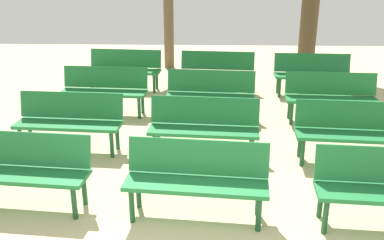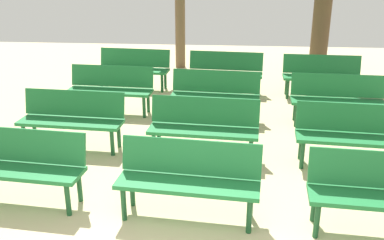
{
  "view_description": "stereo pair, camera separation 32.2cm",
  "coord_description": "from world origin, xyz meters",
  "px_view_note": "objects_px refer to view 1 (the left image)",
  "views": [
    {
      "loc": [
        0.19,
        -2.79,
        2.8
      ],
      "look_at": [
        0.0,
        3.23,
        0.55
      ],
      "focal_mm": 40.94,
      "sensor_mm": 36.0,
      "label": 1
    },
    {
      "loc": [
        0.51,
        -2.77,
        2.8
      ],
      "look_at": [
        0.0,
        3.23,
        0.55
      ],
      "focal_mm": 40.94,
      "sensor_mm": 36.0,
      "label": 2
    }
  ],
  "objects_px": {
    "bench_r3_c1": "(217,69)",
    "bench_r2_c0": "(104,88)",
    "bench_r2_c1": "(211,92)",
    "bench_r0_c0": "(22,166)",
    "bench_r0_c1": "(197,175)",
    "bench_r1_c1": "(204,124)",
    "bench_r3_c0": "(125,67)",
    "bench_r3_c2": "(312,72)",
    "bench_r1_c0": "(70,118)",
    "bench_r1_c2": "(352,129)",
    "bench_r2_c2": "(331,94)"
  },
  "relations": [
    {
      "from": "bench_r3_c1",
      "to": "bench_r2_c0",
      "type": "bearing_deg",
      "value": -140.67
    },
    {
      "from": "bench_r2_c0",
      "to": "bench_r2_c1",
      "type": "xyz_separation_m",
      "value": [
        1.99,
        -0.21,
        0.0
      ]
    },
    {
      "from": "bench_r0_c0",
      "to": "bench_r0_c1",
      "type": "distance_m",
      "value": 2.06
    },
    {
      "from": "bench_r0_c0",
      "to": "bench_r2_c1",
      "type": "bearing_deg",
      "value": 59.41
    },
    {
      "from": "bench_r2_c0",
      "to": "bench_r3_c1",
      "type": "distance_m",
      "value": 2.62
    },
    {
      "from": "bench_r1_c1",
      "to": "bench_r3_c0",
      "type": "relative_size",
      "value": 1.0
    },
    {
      "from": "bench_r3_c0",
      "to": "bench_r3_c1",
      "type": "bearing_deg",
      "value": 0.44
    },
    {
      "from": "bench_r0_c1",
      "to": "bench_r3_c2",
      "type": "relative_size",
      "value": 1.01
    },
    {
      "from": "bench_r2_c1",
      "to": "bench_r3_c1",
      "type": "distance_m",
      "value": 1.71
    },
    {
      "from": "bench_r1_c0",
      "to": "bench_r2_c0",
      "type": "relative_size",
      "value": 1.0
    },
    {
      "from": "bench_r1_c2",
      "to": "bench_r0_c1",
      "type": "bearing_deg",
      "value": -141.07
    },
    {
      "from": "bench_r0_c1",
      "to": "bench_r3_c2",
      "type": "xyz_separation_m",
      "value": [
        2.36,
        4.8,
        0.0
      ]
    },
    {
      "from": "bench_r2_c1",
      "to": "bench_r2_c0",
      "type": "bearing_deg",
      "value": 178.6
    },
    {
      "from": "bench_r1_c1",
      "to": "bench_r3_c0",
      "type": "distance_m",
      "value": 3.94
    },
    {
      "from": "bench_r0_c1",
      "to": "bench_r1_c2",
      "type": "relative_size",
      "value": 1.0
    },
    {
      "from": "bench_r0_c0",
      "to": "bench_r2_c0",
      "type": "distance_m",
      "value": 3.31
    },
    {
      "from": "bench_r0_c0",
      "to": "bench_r3_c2",
      "type": "relative_size",
      "value": 1.01
    },
    {
      "from": "bench_r1_c0",
      "to": "bench_r2_c2",
      "type": "xyz_separation_m",
      "value": [
        4.3,
        1.37,
        0.0
      ]
    },
    {
      "from": "bench_r2_c2",
      "to": "bench_r3_c2",
      "type": "bearing_deg",
      "value": 91.89
    },
    {
      "from": "bench_r1_c0",
      "to": "bench_r0_c1",
      "type": "bearing_deg",
      "value": -38.52
    },
    {
      "from": "bench_r1_c2",
      "to": "bench_r3_c0",
      "type": "bearing_deg",
      "value": 141.83
    },
    {
      "from": "bench_r1_c0",
      "to": "bench_r1_c1",
      "type": "height_order",
      "value": "same"
    },
    {
      "from": "bench_r0_c1",
      "to": "bench_r1_c0",
      "type": "distance_m",
      "value": 2.66
    },
    {
      "from": "bench_r1_c1",
      "to": "bench_r1_c2",
      "type": "height_order",
      "value": "same"
    },
    {
      "from": "bench_r1_c2",
      "to": "bench_r3_c2",
      "type": "height_order",
      "value": "same"
    },
    {
      "from": "bench_r3_c1",
      "to": "bench_r1_c1",
      "type": "bearing_deg",
      "value": -90.06
    },
    {
      "from": "bench_r1_c0",
      "to": "bench_r2_c1",
      "type": "bearing_deg",
      "value": 38.06
    },
    {
      "from": "bench_r0_c1",
      "to": "bench_r2_c1",
      "type": "distance_m",
      "value": 3.26
    },
    {
      "from": "bench_r0_c0",
      "to": "bench_r2_c2",
      "type": "distance_m",
      "value": 5.3
    },
    {
      "from": "bench_r0_c1",
      "to": "bench_r1_c0",
      "type": "relative_size",
      "value": 1.01
    },
    {
      "from": "bench_r0_c1",
      "to": "bench_r1_c2",
      "type": "distance_m",
      "value": 2.65
    },
    {
      "from": "bench_r1_c2",
      "to": "bench_r3_c1",
      "type": "height_order",
      "value": "same"
    },
    {
      "from": "bench_r1_c1",
      "to": "bench_r3_c2",
      "type": "relative_size",
      "value": 1.01
    },
    {
      "from": "bench_r1_c2",
      "to": "bench_r3_c1",
      "type": "distance_m",
      "value": 3.93
    },
    {
      "from": "bench_r0_c1",
      "to": "bench_r2_c0",
      "type": "xyz_separation_m",
      "value": [
        -1.81,
        3.47,
        0.0
      ]
    },
    {
      "from": "bench_r1_c1",
      "to": "bench_r2_c1",
      "type": "bearing_deg",
      "value": 90.43
    },
    {
      "from": "bench_r1_c0",
      "to": "bench_r3_c0",
      "type": "relative_size",
      "value": 1.0
    },
    {
      "from": "bench_r3_c2",
      "to": "bench_r1_c1",
      "type": "bearing_deg",
      "value": -123.4
    },
    {
      "from": "bench_r3_c0",
      "to": "bench_r3_c2",
      "type": "relative_size",
      "value": 1.01
    },
    {
      "from": "bench_r1_c2",
      "to": "bench_r2_c0",
      "type": "relative_size",
      "value": 1.0
    },
    {
      "from": "bench_r2_c1",
      "to": "bench_r2_c2",
      "type": "distance_m",
      "value": 2.15
    },
    {
      "from": "bench_r0_c1",
      "to": "bench_r2_c1",
      "type": "bearing_deg",
      "value": 92.11
    },
    {
      "from": "bench_r1_c0",
      "to": "bench_r3_c2",
      "type": "xyz_separation_m",
      "value": [
        4.33,
        3.01,
        0.0
      ]
    },
    {
      "from": "bench_r3_c1",
      "to": "bench_r3_c2",
      "type": "height_order",
      "value": "same"
    },
    {
      "from": "bench_r0_c1",
      "to": "bench_r0_c0",
      "type": "bearing_deg",
      "value": -179.33
    },
    {
      "from": "bench_r3_c2",
      "to": "bench_r2_c1",
      "type": "bearing_deg",
      "value": -142.53
    },
    {
      "from": "bench_r1_c0",
      "to": "bench_r2_c1",
      "type": "xyz_separation_m",
      "value": [
        2.15,
        1.47,
        0.0
      ]
    },
    {
      "from": "bench_r1_c0",
      "to": "bench_r3_c2",
      "type": "height_order",
      "value": "same"
    },
    {
      "from": "bench_r1_c0",
      "to": "bench_r2_c2",
      "type": "relative_size",
      "value": 1.0
    },
    {
      "from": "bench_r1_c1",
      "to": "bench_r2_c2",
      "type": "bearing_deg",
      "value": 38.79
    }
  ]
}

